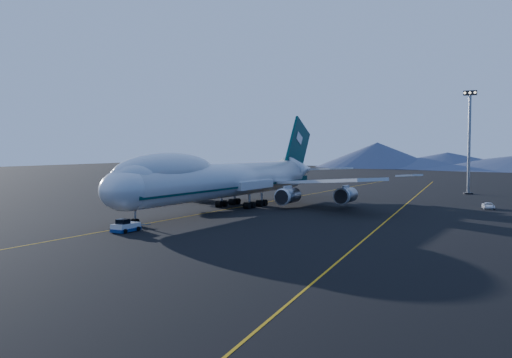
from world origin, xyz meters
The scene contains 7 objects.
ground centered at (0.00, 0.00, 0.00)m, with size 500.00×500.00×0.00m, color black.
taxiway_line_main centered at (0.00, 0.00, 0.01)m, with size 0.25×220.00×0.01m, color #CA8E0B.
taxiway_line_side centered at (30.00, 10.00, 0.01)m, with size 0.25×200.00×0.01m, color #CA8E0B.
boeing_747 centered at (0.00, 0.03, 5.81)m, with size 59.62×72.43×19.37m.
pushback_tug centered at (3.00, -31.92, 0.58)m, with size 2.54×4.31×1.85m.
service_van centered at (43.93, 24.62, 0.61)m, with size 2.04×4.42×1.23m, color white.
floodlight_mast centered at (35.00, 59.80, 13.27)m, with size 3.24×2.43×26.20m.
Camera 1 is at (57.49, -92.73, 11.86)m, focal length 40.00 mm.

